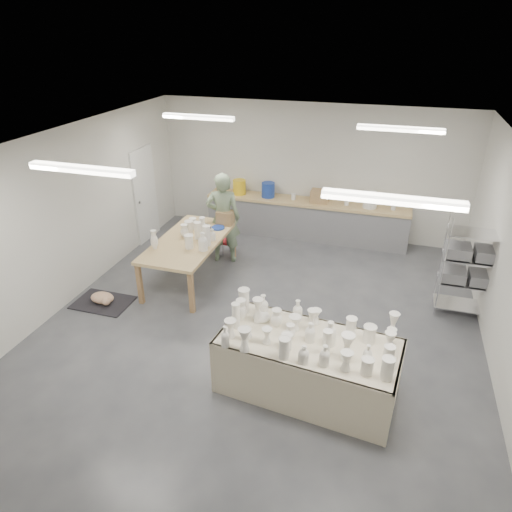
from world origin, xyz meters
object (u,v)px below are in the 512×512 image
(drying_table, at_px, (307,363))
(work_table, at_px, (194,238))
(red_stool, at_px, (229,242))
(potter, at_px, (223,218))

(drying_table, bearing_deg, work_table, 144.15)
(drying_table, xyz_separation_m, red_stool, (-2.41, 3.57, -0.17))
(drying_table, relative_size, work_table, 1.08)
(potter, bearing_deg, red_stool, -103.67)
(drying_table, xyz_separation_m, work_table, (-2.68, 2.43, 0.39))
(red_stool, bearing_deg, work_table, -103.23)
(red_stool, bearing_deg, drying_table, -55.93)
(work_table, height_order, potter, potter)
(work_table, distance_m, red_stool, 1.30)
(drying_table, relative_size, red_stool, 5.65)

